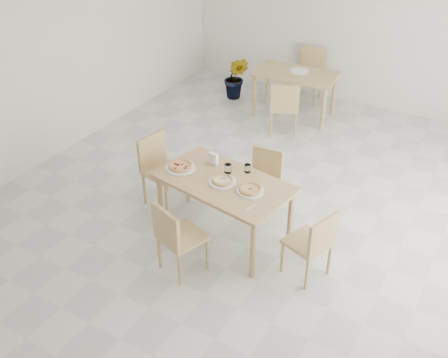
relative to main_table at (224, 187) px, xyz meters
The scene contains 21 objects.
main_table is the anchor object (origin of this frame).
chair_south 0.80m from the main_table, 98.18° to the right, with size 0.53×0.53×0.85m.
chair_north 0.78m from the main_table, 80.94° to the left, with size 0.41×0.41×0.77m.
chair_west 1.07m from the main_table, 168.47° to the left, with size 0.51×0.51×0.90m.
chair_east 1.15m from the main_table, ahead, with size 0.51×0.51×0.81m.
plate_margherita 0.36m from the main_table, ahead, with size 0.29×0.29×0.02m, color white.
plate_mushroom 0.10m from the main_table, 83.37° to the right, with size 0.30×0.30×0.02m, color white.
plate_pepperoni 0.56m from the main_table, behind, with size 0.34×0.34×0.02m, color white.
pizza_margherita 0.36m from the main_table, ahead, with size 0.30×0.30×0.03m.
pizza_mushroom 0.12m from the main_table, 83.37° to the right, with size 0.27×0.27×0.03m.
pizza_pepperoni 0.57m from the main_table, behind, with size 0.34×0.34×0.03m.
tumbler_a 0.22m from the main_table, 106.70° to the left, with size 0.08×0.08×0.10m, color white.
tumbler_b 0.35m from the main_table, 65.93° to the left, with size 0.07×0.07×0.09m, color white.
napkin_holder 0.41m from the main_table, 139.15° to the left, with size 0.13×0.08×0.14m.
fork_a 0.55m from the main_table, 147.20° to the left, with size 0.01×0.18×0.01m, color silver.
fork_b 0.56m from the main_table, 29.20° to the right, with size 0.01×0.18×0.01m, color silver.
second_table 3.36m from the main_table, 100.62° to the left, with size 1.36×0.86×0.75m.
chair_back_s 2.65m from the main_table, 100.29° to the left, with size 0.56×0.56×0.87m.
chair_back_n 4.13m from the main_table, 99.43° to the left, with size 0.50×0.50×0.90m.
plate_empty 3.43m from the main_table, 100.01° to the left, with size 0.30×0.30×0.02m, color white.
potted_plant 3.88m from the main_table, 117.41° to the left, with size 0.42×0.34×0.77m, color #2B5E1C.
Camera 1 is at (2.47, -4.93, 3.85)m, focal length 42.00 mm.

